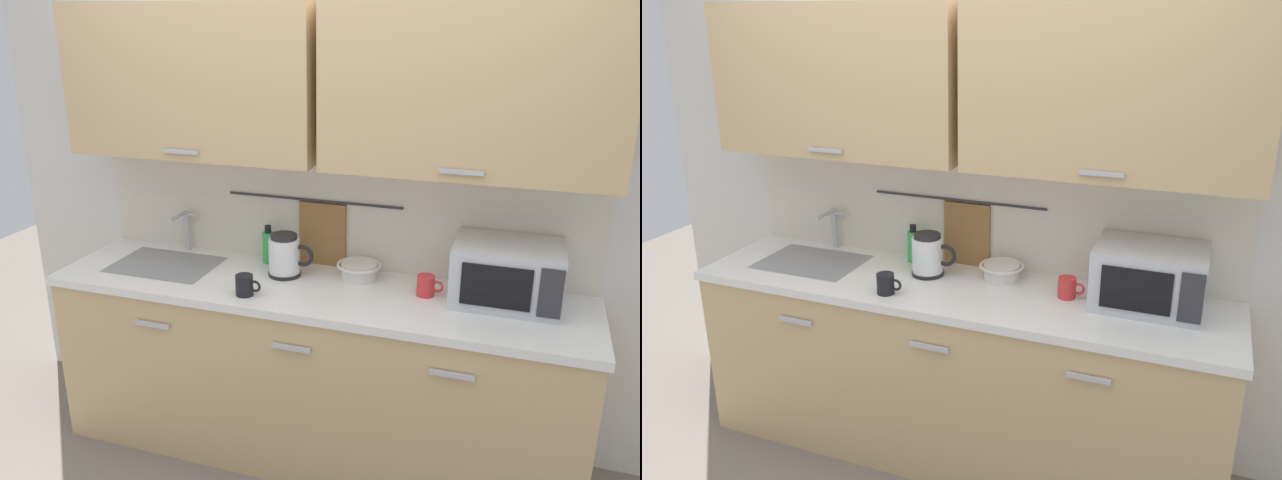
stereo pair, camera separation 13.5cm
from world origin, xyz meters
TOP-DOWN VIEW (x-y plane):
  - counter_unit at (-0.01, 0.30)m, footprint 2.53×0.64m
  - back_wall_assembly at (-0.00, 0.53)m, footprint 3.70×0.41m
  - sink_faucet at (-0.80, 0.53)m, footprint 0.09×0.17m
  - microwave at (0.85, 0.41)m, footprint 0.46×0.35m
  - electric_kettle at (-0.18, 0.38)m, footprint 0.23×0.16m
  - dish_soap_bottle at (-0.32, 0.52)m, footprint 0.06×0.06m
  - mug_near_sink at (-0.26, 0.11)m, footprint 0.12×0.08m
  - mixing_bowl at (0.17, 0.45)m, footprint 0.21×0.21m
  - mug_by_kettle at (0.51, 0.36)m, footprint 0.12×0.08m

SIDE VIEW (x-z plane):
  - counter_unit at x=-0.01m, z-range 0.01..0.91m
  - mixing_bowl at x=0.17m, z-range 0.91..0.98m
  - mug_near_sink at x=-0.26m, z-range 0.90..1.00m
  - mug_by_kettle at x=0.51m, z-range 0.90..1.00m
  - dish_soap_bottle at x=-0.32m, z-range 0.89..1.08m
  - electric_kettle at x=-0.18m, z-range 0.90..1.11m
  - microwave at x=0.85m, z-range 0.90..1.17m
  - sink_faucet at x=-0.80m, z-range 0.93..1.15m
  - back_wall_assembly at x=0.00m, z-range 0.27..2.77m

